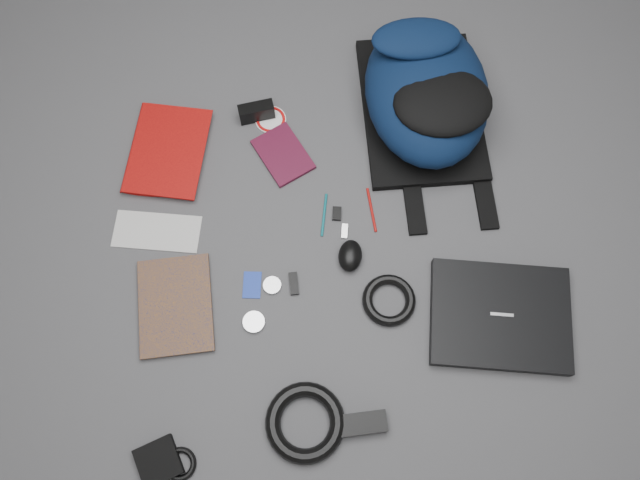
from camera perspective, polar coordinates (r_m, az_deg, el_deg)
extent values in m
plane|color=#4F4F51|center=(1.68, 0.00, -0.22)|extent=(4.00, 4.00, 0.00)
cube|color=black|center=(1.68, 16.14, -6.70)|extent=(0.42, 0.37, 0.04)
imported|color=#940808|center=(1.86, -16.87, 8.11)|extent=(0.29, 0.34, 0.03)
imported|color=#AF650C|center=(1.69, -16.23, -6.17)|extent=(0.21, 0.28, 0.02)
cube|color=silver|center=(1.75, -14.69, 0.76)|extent=(0.26, 0.17, 0.00)
cube|color=#3F0C1E|center=(1.78, -3.40, 7.81)|extent=(0.17, 0.20, 0.01)
cube|color=black|center=(1.83, -5.82, 11.57)|extent=(0.10, 0.04, 0.06)
cylinder|color=white|center=(1.85, -4.53, 10.92)|extent=(0.11, 0.11, 0.00)
cylinder|color=#0C636D|center=(1.71, 0.38, 2.31)|extent=(0.05, 0.12, 0.01)
cylinder|color=#A50F0C|center=(1.72, 4.74, 2.77)|extent=(0.02, 0.13, 0.01)
cube|color=#1634AA|center=(1.66, -6.23, -4.10)|extent=(0.06, 0.08, 0.00)
cube|color=black|center=(1.65, -2.41, -4.00)|extent=(0.03, 0.06, 0.01)
cube|color=silver|center=(1.69, 2.26, 0.81)|extent=(0.03, 0.04, 0.01)
cube|color=black|center=(1.71, 1.55, 2.42)|extent=(0.03, 0.04, 0.01)
ellipsoid|color=black|center=(1.65, 2.78, -1.44)|extent=(0.09, 0.10, 0.05)
cylinder|color=#BDBDBF|center=(1.65, -4.39, -4.16)|extent=(0.05, 0.05, 0.01)
cylinder|color=silver|center=(1.63, -6.06, -7.47)|extent=(0.07, 0.07, 0.01)
torus|color=black|center=(1.63, 6.32, -5.49)|extent=(0.15, 0.15, 0.03)
cube|color=black|center=(1.58, 3.79, -16.41)|extent=(0.13, 0.06, 0.03)
torus|color=black|center=(1.57, -1.36, -16.34)|extent=(0.21, 0.21, 0.04)
cube|color=black|center=(1.63, -14.55, -19.02)|extent=(0.12, 0.12, 0.03)
torus|color=black|center=(1.62, -12.68, -19.35)|extent=(0.08, 0.08, 0.01)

